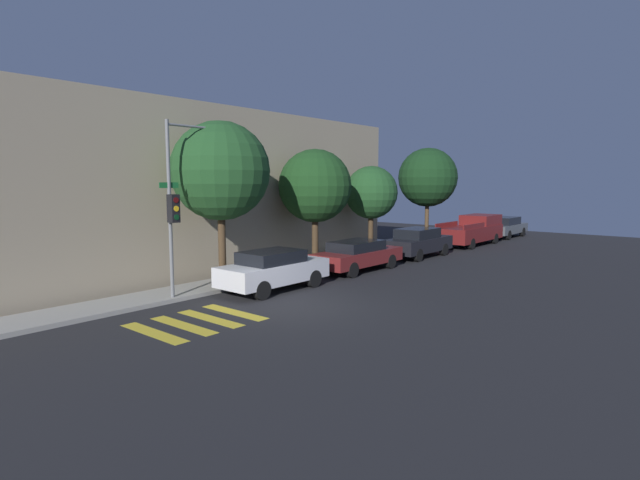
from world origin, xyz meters
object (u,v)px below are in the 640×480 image
object	(u,v)px
tree_far_end	(371,193)
sedan_middle	(358,255)
tree_near_corner	(220,171)
pickup_truck	(472,230)
sedan_far_end	(418,242)
sedan_tail_of_row	(504,227)
tree_midblock	(315,186)
sedan_near_corner	(273,269)
tree_behind_truck	(428,178)
traffic_light_pole	(183,188)

from	to	relation	value
tree_far_end	sedan_middle	bearing A→B (deg)	-153.84
tree_near_corner	tree_far_end	size ratio (longest dim) A/B	1.29
pickup_truck	sedan_far_end	bearing A→B (deg)	180.00
pickup_truck	tree_near_corner	distance (m)	18.64
sedan_tail_of_row	tree_midblock	distance (m)	18.83
sedan_near_corner	sedan_far_end	bearing A→B (deg)	-0.00
tree_midblock	tree_behind_truck	world-z (taller)	tree_behind_truck
sedan_middle	tree_near_corner	bearing A→B (deg)	163.90
sedan_near_corner	tree_midblock	bearing A→B (deg)	21.95
tree_near_corner	tree_far_end	distance (m)	9.66
pickup_truck	sedan_near_corner	bearing A→B (deg)	180.00
tree_near_corner	tree_behind_truck	size ratio (longest dim) A/B	1.03
sedan_near_corner	tree_behind_truck	xyz separation A→B (m)	(14.68, 1.75, 3.39)
traffic_light_pole	sedan_far_end	bearing A→B (deg)	-5.45
pickup_truck	tree_far_end	distance (m)	9.13
traffic_light_pole	tree_behind_truck	distance (m)	17.52
sedan_tail_of_row	traffic_light_pole	bearing A→B (deg)	177.16
tree_far_end	sedan_near_corner	bearing A→B (deg)	-168.66
sedan_middle	tree_behind_truck	world-z (taller)	tree_behind_truck
sedan_middle	tree_near_corner	world-z (taller)	tree_near_corner
tree_near_corner	tree_behind_truck	xyz separation A→B (m)	(15.58, 0.00, -0.12)
sedan_middle	tree_behind_truck	bearing A→B (deg)	10.40
traffic_light_pole	tree_near_corner	bearing A→B (deg)	13.84
traffic_light_pole	sedan_tail_of_row	xyz separation A→B (m)	(25.69, -1.27, -2.94)
sedan_middle	tree_behind_truck	xyz separation A→B (m)	(9.52, 1.75, 3.44)
sedan_far_end	tree_near_corner	xyz separation A→B (m)	(-11.42, 1.75, 3.48)
tree_behind_truck	tree_midblock	bearing A→B (deg)	180.00
traffic_light_pole	sedan_near_corner	world-z (taller)	traffic_light_pole
tree_near_corner	traffic_light_pole	bearing A→B (deg)	-166.16
tree_near_corner	tree_midblock	world-z (taller)	tree_near_corner
traffic_light_pole	sedan_middle	xyz separation A→B (m)	(7.99, -1.27, -2.97)
sedan_far_end	sedan_tail_of_row	xyz separation A→B (m)	(12.34, -0.00, -0.03)
sedan_near_corner	sedan_tail_of_row	size ratio (longest dim) A/B	0.92
sedan_middle	tree_midblock	size ratio (longest dim) A/B	0.88
sedan_middle	sedan_far_end	xyz separation A→B (m)	(5.36, -0.00, 0.07)
traffic_light_pole	sedan_far_end	size ratio (longest dim) A/B	1.31
tree_near_corner	sedan_middle	bearing A→B (deg)	-16.10
tree_far_end	sedan_far_end	bearing A→B (deg)	-44.21
tree_near_corner	tree_midblock	size ratio (longest dim) A/B	1.14
sedan_tail_of_row	tree_near_corner	distance (m)	24.08
pickup_truck	tree_near_corner	xyz separation A→B (m)	(-18.25, 1.75, 3.36)
tree_far_end	tree_behind_truck	world-z (taller)	tree_behind_truck
sedan_far_end	tree_far_end	xyz separation A→B (m)	(-1.80, 1.75, 2.56)
sedan_far_end	tree_midblock	bearing A→B (deg)	164.20
sedan_middle	traffic_light_pole	bearing A→B (deg)	170.94
tree_behind_truck	sedan_near_corner	bearing A→B (deg)	-173.21
tree_far_end	tree_behind_truck	distance (m)	6.02
tree_near_corner	tree_behind_truck	distance (m)	15.58
sedan_middle	pickup_truck	xyz separation A→B (m)	(12.19, -0.00, 0.19)
pickup_truck	tree_behind_truck	xyz separation A→B (m)	(-2.67, 1.75, 3.24)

